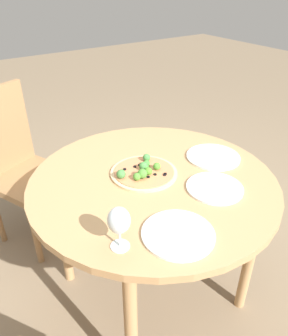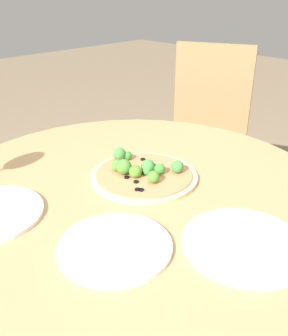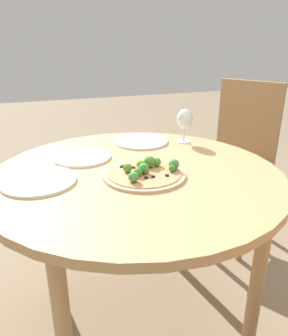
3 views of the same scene
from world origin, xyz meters
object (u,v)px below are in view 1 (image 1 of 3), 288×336
Objects in this scene: chair at (20,165)px; plate_side at (213,157)px; plate_near at (215,188)px; plate_far at (178,234)px; wine_glass at (119,221)px; pizza at (143,172)px.

plate_side is at bearing -73.86° from chair.
plate_near is 0.93× the size of plate_far.
plate_side is (0.85, 0.71, 0.23)m from chair.
wine_glass is at bearing -69.13° from plate_side.
pizza is 0.32m from plate_near.
chair is at bearing -168.75° from plate_far.
pizza reaches higher than plate_near.
plate_near is 0.26m from plate_side.
chair is 4.13× the size of plate_near.
plate_far is (0.13, -0.30, 0.00)m from plate_near.
chair is 1.14m from plate_side.
pizza is at bearing -100.43° from plate_side.
chair reaches higher than pizza.
chair is at bearing -155.84° from pizza.
wine_glass is at bearing -111.54° from chair.
chair is 1.20m from plate_near.
chair reaches higher than plate_near.
pizza is 1.16× the size of plate_side.
plate_side is (-0.26, 0.67, -0.10)m from wine_glass.
wine_glass is 0.62× the size of plate_far.
plate_far is (0.39, -0.12, -0.01)m from pizza.
plate_far is at bearing 71.28° from wine_glass.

